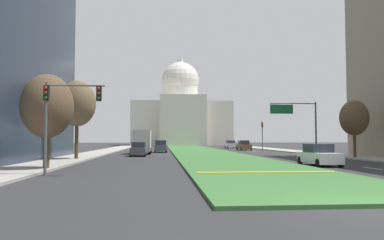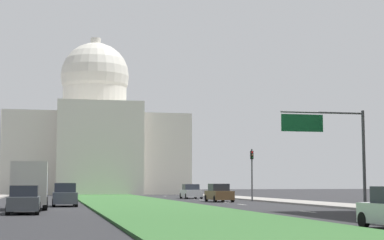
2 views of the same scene
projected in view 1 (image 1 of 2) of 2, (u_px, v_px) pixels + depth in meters
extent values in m
plane|color=#2B2B2D|center=(196.00, 150.00, 64.18)|extent=(260.00, 260.00, 0.00)
cube|color=#386B33|center=(199.00, 151.00, 58.85)|extent=(8.92, 96.50, 0.14)
cube|color=gold|center=(267.00, 172.00, 20.92)|extent=(8.02, 0.50, 0.04)
cube|color=silver|center=(372.00, 168.00, 25.61)|extent=(0.16, 2.40, 0.01)
cube|color=silver|center=(313.00, 160.00, 35.66)|extent=(0.16, 2.40, 0.01)
cube|color=silver|center=(285.00, 156.00, 43.92)|extent=(0.16, 2.40, 0.01)
cube|color=silver|center=(255.00, 152.00, 58.11)|extent=(0.16, 2.40, 0.01)
cube|color=silver|center=(247.00, 151.00, 63.32)|extent=(0.16, 2.40, 0.01)
cube|color=silver|center=(236.00, 149.00, 72.86)|extent=(0.16, 2.40, 0.01)
cube|color=silver|center=(232.00, 148.00, 77.21)|extent=(0.16, 2.40, 0.01)
cube|color=silver|center=(218.00, 147.00, 95.45)|extent=(0.16, 2.40, 0.01)
cube|color=#9E9991|center=(99.00, 153.00, 52.29)|extent=(4.00, 96.50, 0.15)
cube|color=#9E9991|center=(302.00, 152.00, 54.74)|extent=(4.00, 96.50, 0.15)
cube|color=silver|center=(180.00, 125.00, 117.87)|extent=(29.73, 24.95, 13.08)
cube|color=silver|center=(183.00, 120.00, 103.49)|extent=(13.08, 4.00, 14.38)
cylinder|color=silver|center=(180.00, 96.00, 118.34)|extent=(11.16, 11.16, 5.49)
sphere|color=silver|center=(180.00, 81.00, 118.58)|extent=(12.00, 12.00, 12.00)
cylinder|color=silver|center=(180.00, 64.00, 118.86)|extent=(1.80, 1.80, 3.00)
cylinder|color=#515456|center=(46.00, 129.00, 20.44)|extent=(0.16, 0.16, 5.20)
cube|color=black|center=(46.00, 93.00, 20.54)|extent=(0.28, 0.24, 0.84)
sphere|color=red|center=(46.00, 88.00, 20.41)|extent=(0.18, 0.18, 0.18)
sphere|color=#4C380F|center=(46.00, 93.00, 20.40)|extent=(0.18, 0.18, 0.18)
sphere|color=#0F4219|center=(46.00, 98.00, 20.39)|extent=(0.18, 0.18, 0.18)
cylinder|color=#515456|center=(76.00, 85.00, 20.69)|extent=(3.20, 0.10, 0.10)
cube|color=black|center=(99.00, 94.00, 20.78)|extent=(0.28, 0.24, 0.84)
sphere|color=red|center=(99.00, 88.00, 20.65)|extent=(0.18, 0.18, 0.18)
sphere|color=#4C380F|center=(99.00, 93.00, 20.64)|extent=(0.18, 0.18, 0.18)
sphere|color=#0F4219|center=(98.00, 98.00, 20.62)|extent=(0.18, 0.18, 0.18)
cylinder|color=#515456|center=(262.00, 136.00, 67.25)|extent=(0.16, 0.16, 5.20)
cube|color=black|center=(262.00, 125.00, 67.35)|extent=(0.28, 0.24, 0.84)
sphere|color=red|center=(262.00, 123.00, 67.23)|extent=(0.18, 0.18, 0.18)
sphere|color=#4C380F|center=(262.00, 125.00, 67.21)|extent=(0.18, 0.18, 0.18)
sphere|color=#0F4219|center=(262.00, 126.00, 67.20)|extent=(0.18, 0.18, 0.18)
cylinder|color=#515456|center=(316.00, 129.00, 44.39)|extent=(0.20, 0.20, 6.50)
cylinder|color=#515456|center=(293.00, 103.00, 44.31)|extent=(5.64, 0.12, 0.12)
cube|color=#146033|center=(282.00, 109.00, 44.11)|extent=(2.80, 0.08, 1.10)
cylinder|color=#4C3823|center=(46.00, 146.00, 24.07)|extent=(0.41, 0.41, 3.15)
ellipsoid|color=brown|center=(47.00, 106.00, 24.21)|extent=(3.37, 3.37, 4.21)
cylinder|color=#4C3823|center=(77.00, 137.00, 35.37)|extent=(0.35, 0.35, 4.35)
ellipsoid|color=brown|center=(77.00, 103.00, 35.54)|extent=(3.55, 3.55, 4.44)
cylinder|color=#4C3823|center=(355.00, 143.00, 38.34)|extent=(0.32, 0.32, 3.31)
ellipsoid|color=brown|center=(354.00, 118.00, 38.47)|extent=(2.94, 2.94, 3.67)
cube|color=silver|center=(319.00, 158.00, 27.96)|extent=(1.90, 4.28, 0.79)
cube|color=#282D38|center=(318.00, 148.00, 28.17)|extent=(1.64, 2.07, 0.65)
cylinder|color=black|center=(341.00, 163.00, 26.37)|extent=(0.23, 0.64, 0.64)
cylinder|color=black|center=(318.00, 163.00, 26.20)|extent=(0.23, 0.64, 0.64)
cylinder|color=black|center=(320.00, 160.00, 29.69)|extent=(0.23, 0.64, 0.64)
cylinder|color=black|center=(300.00, 160.00, 29.52)|extent=(0.23, 0.64, 0.64)
cube|color=#4C5156|center=(139.00, 151.00, 43.64)|extent=(1.77, 4.58, 0.79)
cube|color=#282D38|center=(139.00, 145.00, 43.49)|extent=(1.55, 2.20, 0.65)
cylinder|color=black|center=(133.00, 153.00, 45.39)|extent=(0.22, 0.64, 0.64)
cylinder|color=black|center=(146.00, 153.00, 45.52)|extent=(0.22, 0.64, 0.64)
cylinder|color=black|center=(131.00, 154.00, 41.73)|extent=(0.22, 0.64, 0.64)
cylinder|color=black|center=(145.00, 154.00, 41.86)|extent=(0.22, 0.64, 0.64)
cube|color=#4C5156|center=(161.00, 148.00, 55.63)|extent=(1.84, 4.50, 0.87)
cube|color=#282D38|center=(161.00, 143.00, 55.49)|extent=(1.61, 2.17, 0.71)
cylinder|color=black|center=(155.00, 150.00, 57.33)|extent=(0.22, 0.64, 0.64)
cylinder|color=black|center=(166.00, 150.00, 57.48)|extent=(0.22, 0.64, 0.64)
cylinder|color=black|center=(155.00, 151.00, 53.76)|extent=(0.22, 0.64, 0.64)
cylinder|color=black|center=(166.00, 151.00, 53.90)|extent=(0.22, 0.64, 0.64)
cube|color=brown|center=(244.00, 147.00, 65.91)|extent=(1.90, 4.30, 0.84)
cube|color=#282D38|center=(244.00, 142.00, 66.12)|extent=(1.66, 2.07, 0.69)
cylinder|color=black|center=(251.00, 149.00, 64.29)|extent=(0.23, 0.64, 0.64)
cylinder|color=black|center=(241.00, 149.00, 64.14)|extent=(0.23, 0.64, 0.64)
cylinder|color=black|center=(246.00, 148.00, 67.66)|extent=(0.23, 0.64, 0.64)
cylinder|color=black|center=(237.00, 148.00, 67.50)|extent=(0.23, 0.64, 0.64)
cube|color=silver|center=(231.00, 145.00, 79.20)|extent=(2.04, 4.52, 0.81)
cube|color=#282D38|center=(231.00, 142.00, 79.41)|extent=(1.74, 2.19, 0.66)
cylinder|color=black|center=(236.00, 147.00, 77.45)|extent=(0.24, 0.65, 0.64)
cylinder|color=black|center=(228.00, 147.00, 77.35)|extent=(0.24, 0.65, 0.64)
cylinder|color=black|center=(233.00, 147.00, 81.01)|extent=(0.24, 0.65, 0.64)
cylinder|color=black|center=(225.00, 147.00, 80.91)|extent=(0.24, 0.65, 0.64)
cube|color=navy|center=(143.00, 143.00, 52.14)|extent=(2.30, 2.00, 2.20)
cube|color=beige|center=(142.00, 141.00, 48.97)|extent=(2.30, 4.40, 2.80)
cylinder|color=black|center=(136.00, 150.00, 52.00)|extent=(0.30, 0.90, 0.90)
cylinder|color=black|center=(151.00, 150.00, 52.17)|extent=(0.30, 0.90, 0.90)
cylinder|color=black|center=(133.00, 151.00, 47.72)|extent=(0.30, 0.90, 0.90)
cylinder|color=black|center=(150.00, 151.00, 47.89)|extent=(0.30, 0.90, 0.90)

